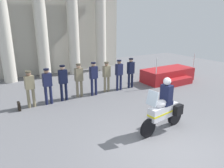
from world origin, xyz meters
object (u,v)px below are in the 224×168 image
officer_in_row_0 (30,86)px  briefcase_on_ground (19,106)px  officer_in_row_4 (94,76)px  officer_in_row_6 (119,73)px  officer_in_row_7 (131,71)px  officer_in_row_3 (79,78)px  motorcycle_with_rider (164,109)px  officer_in_row_1 (47,84)px  officer_in_row_5 (107,74)px  officer_in_row_2 (63,80)px  reviewing_stand (168,75)px

officer_in_row_0 → briefcase_on_ground: 0.96m
officer_in_row_0 → officer_in_row_4: size_ratio=0.96×
officer_in_row_6 → briefcase_on_ground: size_ratio=4.66×
officer_in_row_7 → briefcase_on_ground: size_ratio=4.70×
officer_in_row_0 → officer_in_row_3: 2.33m
officer_in_row_4 → motorcycle_with_rider: bearing=91.2°
officer_in_row_1 → officer_in_row_4: (2.30, 0.01, 0.03)m
officer_in_row_5 → motorcycle_with_rider: size_ratio=0.78×
officer_in_row_7 → briefcase_on_ground: 5.98m
officer_in_row_5 → officer_in_row_0: bearing=-3.4°
officer_in_row_2 → officer_in_row_4: (1.56, -0.06, -0.00)m
officer_in_row_4 → officer_in_row_7: (2.33, 0.06, -0.01)m
officer_in_row_0 → motorcycle_with_rider: (3.56, -4.46, -0.18)m
officer_in_row_2 → briefcase_on_ground: bearing=-2.3°
officer_in_row_4 → briefcase_on_ground: 3.69m
officer_in_row_0 → officer_in_row_5: officer_in_row_0 is taller
officer_in_row_2 → motorcycle_with_rider: (2.06, -4.50, -0.22)m
officer_in_row_0 → briefcase_on_ground: (-0.54, -0.07, -0.79)m
officer_in_row_4 → motorcycle_with_rider: 4.47m
officer_in_row_1 → officer_in_row_3: (1.58, 0.17, 0.01)m
officer_in_row_2 → officer_in_row_7: (3.88, -0.01, -0.02)m
officer_in_row_5 → officer_in_row_6: (0.70, -0.13, 0.04)m
officer_in_row_2 → officer_in_row_3: size_ratio=1.02×
officer_in_row_7 → officer_in_row_2: bearing=-5.4°
officer_in_row_0 → officer_in_row_1: officer_in_row_1 is taller
officer_in_row_0 → briefcase_on_ground: officer_in_row_0 is taller
officer_in_row_0 → officer_in_row_2: (1.50, 0.04, 0.04)m
officer_in_row_6 → officer_in_row_1: bearing=-4.9°
officer_in_row_1 → officer_in_row_3: officer_in_row_3 is taller
officer_in_row_3 → officer_in_row_4: officer_in_row_4 is taller
motorcycle_with_rider → officer_in_row_4: bearing=-91.1°
reviewing_stand → officer_in_row_6: reviewing_stand is taller
officer_in_row_0 → officer_in_row_5: (3.89, 0.13, -0.02)m
officer_in_row_4 → officer_in_row_5: bearing=-174.6°
officer_in_row_4 → officer_in_row_7: 2.33m
officer_in_row_2 → officer_in_row_7: bearing=174.6°
officer_in_row_0 → officer_in_row_5: 3.89m
officer_in_row_3 → briefcase_on_ground: size_ratio=4.68×
officer_in_row_3 → officer_in_row_5: 1.56m
officer_in_row_1 → officer_in_row_5: officer_in_row_1 is taller
officer_in_row_2 → officer_in_row_5: size_ratio=1.06×
officer_in_row_2 → officer_in_row_6: bearing=173.9°
motorcycle_with_rider → briefcase_on_ground: motorcycle_with_rider is taller
officer_in_row_2 → officer_in_row_4: bearing=172.3°
officer_in_row_2 → officer_in_row_6: size_ratio=1.03×
reviewing_stand → officer_in_row_2: 6.72m
officer_in_row_0 → officer_in_row_7: size_ratio=0.97×
reviewing_stand → motorcycle_with_rider: 6.35m
reviewing_stand → officer_in_row_0: size_ratio=2.00×
officer_in_row_1 → officer_in_row_7: (4.63, 0.07, 0.01)m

